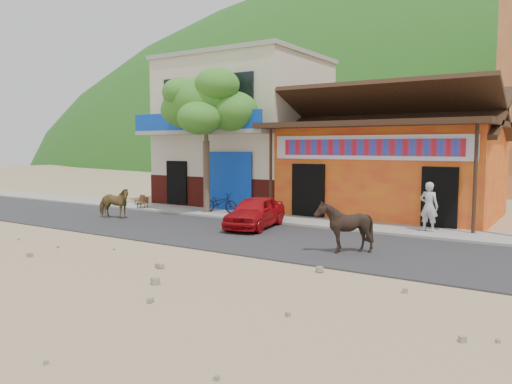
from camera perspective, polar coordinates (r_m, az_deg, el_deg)
ground at (r=13.96m, az=-5.73°, el=-6.75°), size 120.00×120.00×0.00m
road at (r=15.94m, az=-0.08°, el=-5.14°), size 60.00×5.00×0.04m
sidewalk at (r=18.92m, az=5.72°, el=-3.38°), size 60.00×2.00×0.12m
dance_club at (r=21.68m, az=15.36°, el=2.18°), size 8.00×6.00×3.60m
cafe_building at (r=24.97m, az=-1.27°, el=6.65°), size 7.00×6.00×7.00m
tree at (r=21.05m, az=-5.71°, el=5.85°), size 3.00×3.00×6.00m
cow_tan at (r=20.56m, az=-15.95°, el=-1.22°), size 1.57×1.10×1.21m
cow_dark at (r=13.61m, az=10.03°, el=-3.93°), size 1.32×1.19×1.41m
red_car at (r=17.50m, az=-0.09°, el=-2.29°), size 1.90×3.46×1.11m
scooter at (r=20.91m, az=-4.15°, el=-1.21°), size 1.67×0.78×0.85m
pedestrian at (r=17.22m, az=19.16°, el=-1.58°), size 0.63×0.45×1.63m
cafe_chair_left at (r=24.43m, az=-13.16°, el=-0.41°), size 0.46×0.46×0.84m
cafe_chair_right at (r=23.02m, az=-12.85°, el=-0.66°), size 0.55×0.55×0.90m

